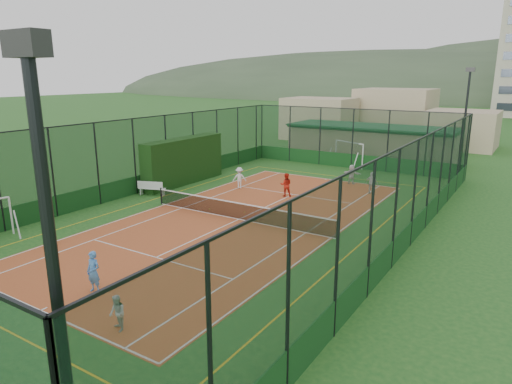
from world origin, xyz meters
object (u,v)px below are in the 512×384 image
Objects in this scene: child_near_mid at (94,272)px; white_bench at (152,188)px; child_far_left at (239,178)px; child_far_back at (352,174)px; floodlight_ne at (464,126)px; coach at (286,185)px; child_far_right at (372,183)px; floodlight_se at (64,355)px; futsal_goal_far at (349,154)px; clubhouse at (371,142)px; child_near_right at (117,313)px; child_near_left at (48,235)px.

white_bench is at bearing 120.44° from child_near_mid.
child_far_back is at bearing -173.54° from child_far_left.
child_far_back is (9.95, 10.16, 0.22)m from white_bench.
floodlight_ne is 5.38× the size of coach.
child_near_mid is 19.71m from child_far_right.
floodlight_se is 5.58× the size of child_far_right.
child_far_left is at bearing -83.94° from futsal_goal_far.
child_near_right is at bearing -84.52° from clubhouse.
child_near_mid reaches higher than child_near_left.
child_near_right is 0.76× the size of coach.
child_far_left is at bearing 31.05° from child_far_right.
child_far_back is (-2.19, 2.05, -0.03)m from child_far_right.
child_far_right is 0.96× the size of coach.
white_bench is (-16.40, 17.85, -3.63)m from floodlight_se.
child_near_mid is 1.05× the size of child_far_left.
floodlight_ne is 2.52× the size of futsal_goal_far.
floodlight_se is 1.00× the size of floodlight_ne.
child_near_right is (10.99, -12.55, 0.10)m from white_bench.
white_bench is at bearing 132.58° from floodlight_se.
child_far_left reaches higher than child_far_back.
floodlight_ne is 14.36m from coach.
child_near_mid is (-8.18, -26.56, -3.33)m from floodlight_ne.
futsal_goal_far is 9.42m from child_far_right.
child_far_left reaches higher than white_bench.
futsal_goal_far is 29.01m from child_near_right.
coach is (-2.36, -5.65, 0.06)m from child_far_back.
floodlight_se is at bearing -44.62° from child_near_left.
clubhouse is 22.20m from white_bench.
coach is at bearing 11.05° from white_bench.
futsal_goal_far is 6.61m from child_far_back.
futsal_goal_far is (-9.04, 0.88, -3.07)m from floodlight_ne.
child_far_left is (-7.19, 17.22, 0.16)m from child_near_right.
child_far_back is at bearing 79.55° from child_near_mid.
futsal_goal_far is (-9.04, 34.08, -3.07)m from floodlight_se.
floodlight_se is at bearing -67.12° from white_bench.
floodlight_ne is 9.59m from futsal_goal_far.
child_far_right is (1.14, 20.66, 0.15)m from child_near_right.
coach is (7.59, 4.52, 0.28)m from white_bench.
child_near_right is 0.79× the size of child_far_left.
child_far_right reaches higher than child_near_left.
floodlight_se is 24.51m from white_bench.
child_far_left is 9.02m from child_far_right.
futsal_goal_far is 2.84× the size of child_near_left.
child_near_mid reaches higher than child_far_back.
floodlight_se is at bearing -44.90° from child_near_mid.
clubhouse reaches higher than child_near_mid.
floodlight_ne is 27.99m from child_near_mid.
futsal_goal_far is at bearing 104.86° from floodlight_se.
child_far_right is 5.79m from coach.
child_far_back is (-6.45, -5.19, -3.41)m from floodlight_ne.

